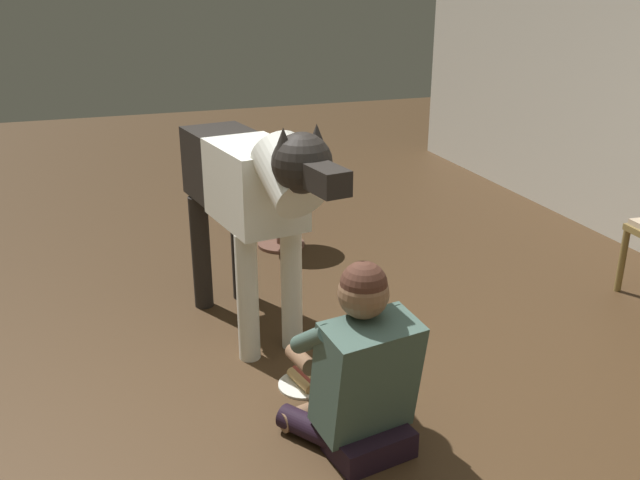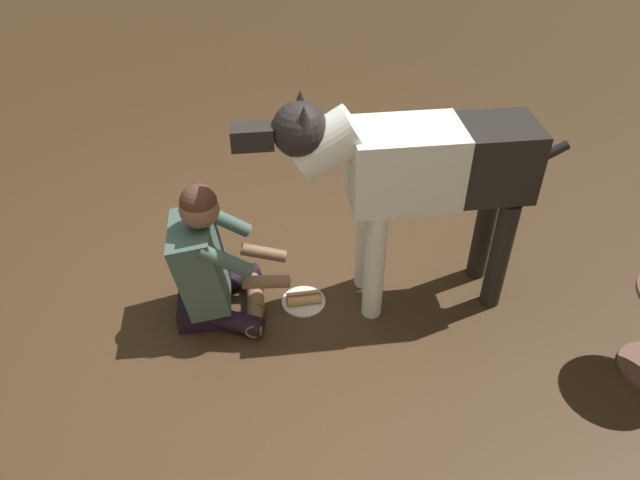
% 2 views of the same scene
% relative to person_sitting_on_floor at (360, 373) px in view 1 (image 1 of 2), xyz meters
% --- Properties ---
extents(ground_plane, '(16.18, 16.18, 0.00)m').
position_rel_person_sitting_on_floor_xyz_m(ground_plane, '(-0.08, -0.26, -0.35)').
color(ground_plane, '#442E1B').
extents(person_sitting_on_floor, '(0.69, 0.57, 0.86)m').
position_rel_person_sitting_on_floor_xyz_m(person_sitting_on_floor, '(0.00, 0.00, 0.00)').
color(person_sitting_on_floor, black).
rests_on(person_sitting_on_floor, ground).
extents(large_dog, '(1.72, 0.51, 1.31)m').
position_rel_person_sitting_on_floor_xyz_m(large_dog, '(-1.09, -0.19, 0.51)').
color(large_dog, white).
rests_on(large_dog, ground).
extents(hot_dog_on_plate, '(0.26, 0.26, 0.06)m').
position_rel_person_sitting_on_floor_xyz_m(hot_dog_on_plate, '(-0.50, -0.09, -0.33)').
color(hot_dog_on_plate, white).
rests_on(hot_dog_on_plate, ground).
extents(round_side_table, '(0.47, 0.47, 0.54)m').
position_rel_person_sitting_on_floor_xyz_m(round_side_table, '(-2.38, 0.33, -0.03)').
color(round_side_table, brown).
rests_on(round_side_table, ground).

